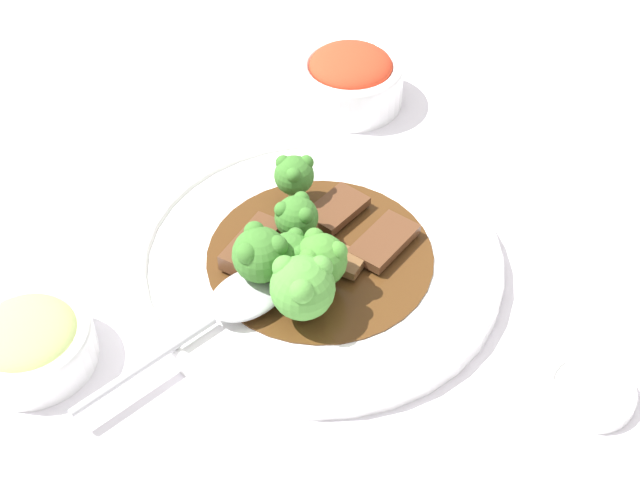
% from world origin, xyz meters
% --- Properties ---
extents(ground_plane, '(4.00, 4.00, 0.00)m').
position_xyz_m(ground_plane, '(0.00, 0.00, 0.00)').
color(ground_plane, silver).
extents(main_plate, '(0.32, 0.32, 0.02)m').
position_xyz_m(main_plate, '(0.00, 0.00, 0.01)').
color(main_plate, white).
rests_on(main_plate, ground_plane).
extents(beef_strip_0, '(0.06, 0.06, 0.01)m').
position_xyz_m(beef_strip_0, '(-0.02, -0.05, 0.02)').
color(beef_strip_0, '#56331E').
rests_on(beef_strip_0, main_plate).
extents(beef_strip_1, '(0.07, 0.07, 0.01)m').
position_xyz_m(beef_strip_1, '(-0.06, 0.00, 0.02)').
color(beef_strip_1, '#56331E').
rests_on(beef_strip_1, main_plate).
extents(beef_strip_2, '(0.06, 0.07, 0.02)m').
position_xyz_m(beef_strip_2, '(0.06, -0.01, 0.03)').
color(beef_strip_2, '#56331E').
rests_on(beef_strip_2, main_plate).
extents(beef_strip_3, '(0.06, 0.06, 0.01)m').
position_xyz_m(beef_strip_3, '(-0.01, 0.01, 0.02)').
color(beef_strip_3, brown).
rests_on(beef_strip_3, main_plate).
extents(broccoli_floret_0, '(0.04, 0.04, 0.04)m').
position_xyz_m(broccoli_floret_0, '(0.03, 0.02, 0.05)').
color(broccoli_floret_0, '#8EB756').
rests_on(broccoli_floret_0, main_plate).
extents(broccoli_floret_1, '(0.05, 0.05, 0.06)m').
position_xyz_m(broccoli_floret_1, '(0.05, 0.03, 0.05)').
color(broccoli_floret_1, '#8EB756').
rests_on(broccoli_floret_1, main_plate).
extents(broccoli_floret_2, '(0.05, 0.05, 0.06)m').
position_xyz_m(broccoli_floret_2, '(0.02, 0.07, 0.05)').
color(broccoli_floret_2, '#7FA84C').
rests_on(broccoli_floret_2, main_plate).
extents(broccoli_floret_3, '(0.04, 0.04, 0.05)m').
position_xyz_m(broccoli_floret_3, '(0.02, -0.02, 0.05)').
color(broccoli_floret_3, '#7FA84C').
rests_on(broccoli_floret_3, main_plate).
extents(broccoli_floret_4, '(0.04, 0.04, 0.05)m').
position_xyz_m(broccoli_floret_4, '(0.01, 0.04, 0.05)').
color(broccoli_floret_4, '#8EB756').
rests_on(broccoli_floret_4, main_plate).
extents(broccoli_floret_5, '(0.04, 0.04, 0.05)m').
position_xyz_m(broccoli_floret_5, '(0.01, -0.07, 0.05)').
color(broccoli_floret_5, '#8EB756').
rests_on(broccoli_floret_5, main_plate).
extents(serving_spoon, '(0.18, 0.14, 0.01)m').
position_xyz_m(serving_spoon, '(0.08, 0.05, 0.03)').
color(serving_spoon, '#B7B7BC').
rests_on(serving_spoon, main_plate).
extents(side_bowl_kimchi, '(0.11, 0.11, 0.06)m').
position_xyz_m(side_bowl_kimchi, '(-0.07, -0.24, 0.03)').
color(side_bowl_kimchi, white).
rests_on(side_bowl_kimchi, ground_plane).
extents(side_bowl_appetizer, '(0.10, 0.10, 0.04)m').
position_xyz_m(side_bowl_appetizer, '(0.24, 0.06, 0.02)').
color(side_bowl_appetizer, white).
rests_on(side_bowl_appetizer, ground_plane).
extents(sauce_dish, '(0.07, 0.07, 0.01)m').
position_xyz_m(sauce_dish, '(-0.18, 0.17, 0.01)').
color(sauce_dish, white).
rests_on(sauce_dish, ground_plane).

